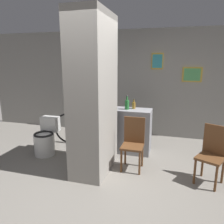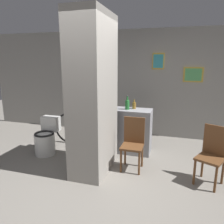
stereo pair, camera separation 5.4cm
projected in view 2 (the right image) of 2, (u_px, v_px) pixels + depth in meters
ground_plane at (91, 185)px, 3.35m from camera, size 14.00×14.00×0.00m
wall_back at (129, 83)px, 5.50m from camera, size 8.00×0.09×2.60m
pillar_center at (93, 96)px, 3.58m from camera, size 0.57×1.05×2.60m
counter_shelf at (124, 130)px, 4.54m from camera, size 1.10×0.44×0.91m
toilet at (46, 139)px, 4.44m from camera, size 0.40×0.56×0.73m
chair_near_pillar at (133, 142)px, 3.80m from camera, size 0.37×0.37×0.91m
chair_by_doorway at (212, 153)px, 3.32m from camera, size 0.49×0.49×0.91m
bicycle at (90, 130)px, 4.83m from camera, size 1.76×0.42×0.77m
bottle_tall at (127, 104)px, 4.37m from camera, size 0.09×0.09×0.29m
bottle_short at (134, 105)px, 4.43m from camera, size 0.07×0.07×0.22m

